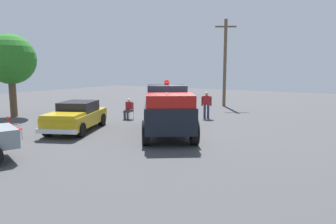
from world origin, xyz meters
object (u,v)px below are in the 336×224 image
Objects in this scene: spectator_standing at (207,103)px; utility_pole at (225,62)px; lawn_chair_near_truck at (129,110)px; classic_hot_rod at (76,116)px; vintage_fire_truck at (168,110)px; lawn_chair_by_car at (12,126)px; oak_tree_left at (10,60)px; spectator_seated at (128,108)px.

spectator_standing is 0.24× the size of utility_pole.
spectator_standing is (-2.65, 4.04, 0.37)m from lawn_chair_near_truck.
classic_hot_rod is 4.30m from lawn_chair_near_truck.
vintage_fire_truck is 7.06m from lawn_chair_by_car.
utility_pole reaches higher than oak_tree_left.
utility_pole reaches higher than spectator_seated.
oak_tree_left is at bearing -65.79° from lawn_chair_near_truck.
spectator_standing reaches higher than lawn_chair_by_car.
oak_tree_left is 15.79m from utility_pole.
lawn_chair_by_car is 17.02m from utility_pole.
utility_pole is (-16.34, 3.67, 3.08)m from lawn_chair_by_car.
lawn_chair_by_car is at bearing -51.30° from vintage_fire_truck.
oak_tree_left is (3.19, -7.09, 3.09)m from lawn_chair_near_truck.
spectator_seated is at bearing -55.31° from spectator_standing.
spectator_standing is 7.27m from utility_pole.
oak_tree_left reaches higher than lawn_chair_by_car.
spectator_seated is at bearing -15.56° from utility_pole.
lawn_chair_by_car is (2.79, -1.03, -0.16)m from classic_hot_rod.
spectator_standing reaches higher than spectator_seated.
oak_tree_left is at bearing -87.51° from vintage_fire_truck.
spectator_seated is at bearing 113.28° from oak_tree_left.
vintage_fire_truck is at bearing 4.47° from spectator_standing.
spectator_seated is at bearing 179.69° from classic_hot_rod.
spectator_standing is at bearing -175.53° from vintage_fire_truck.
vintage_fire_truck is at bearing 60.04° from spectator_seated.
lawn_chair_by_car is at bearing -20.33° from classic_hot_rod.
oak_tree_left is at bearing -66.72° from spectator_seated.
spectator_seated is 10.18m from utility_pole.
lawn_chair_by_car is at bearing -27.52° from spectator_standing.
lawn_chair_by_car is 10.99m from spectator_standing.
utility_pole reaches higher than classic_hot_rod.
oak_tree_left is at bearing -38.01° from utility_pole.
spectator_seated is 4.89m from spectator_standing.
utility_pole is (-12.44, 9.72, -0.01)m from oak_tree_left.
classic_hot_rod is at bearing -11.01° from utility_pole.
classic_hot_rod is 0.89× the size of oak_tree_left.
lawn_chair_by_car is (4.40, -5.49, -0.61)m from vintage_fire_truck.
oak_tree_left reaches higher than lawn_chair_near_truck.
oak_tree_left reaches higher than vintage_fire_truck.
lawn_chair_by_car is 7.04m from spectator_seated.
spectator_standing is at bearing 149.82° from classic_hot_rod.
spectator_seated is (-6.96, 1.06, 0.11)m from lawn_chair_by_car.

